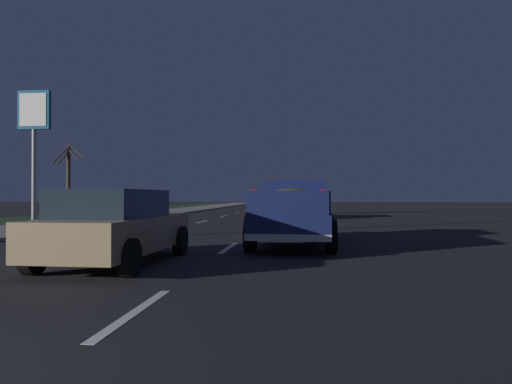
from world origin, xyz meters
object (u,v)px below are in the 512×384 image
Objects in this scene: sedan_red at (302,206)px; gas_price_sign at (34,123)px; sedan_tan at (116,226)px; pickup_truck at (294,211)px; bare_tree_far at (68,177)px.

sedan_red is 16.61m from gas_price_sign.
pickup_truck is at bearing -41.29° from sedan_tan.
gas_price_sign is (10.83, 15.00, 4.59)m from pickup_truck.
bare_tree_far is (17.62, 16.70, 1.75)m from pickup_truck.
sedan_red is 17.05m from bare_tree_far.
bare_tree_far is at bearing 14.05° from gas_price_sign.
sedan_tan is 0.85× the size of bare_tree_far.
gas_price_sign is (14.93, 11.41, 4.79)m from sedan_tan.
sedan_tan is at bearing 138.71° from pickup_truck.
sedan_tan is 20.14m from sedan_red.
bare_tree_far is (1.91, 16.83, 1.95)m from sedan_red.
sedan_red is (19.80, -3.73, 0.00)m from sedan_tan.
pickup_truck is at bearing -125.83° from gas_price_sign.
pickup_truck is at bearing 179.52° from sedan_red.
bare_tree_far reaches higher than pickup_truck.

